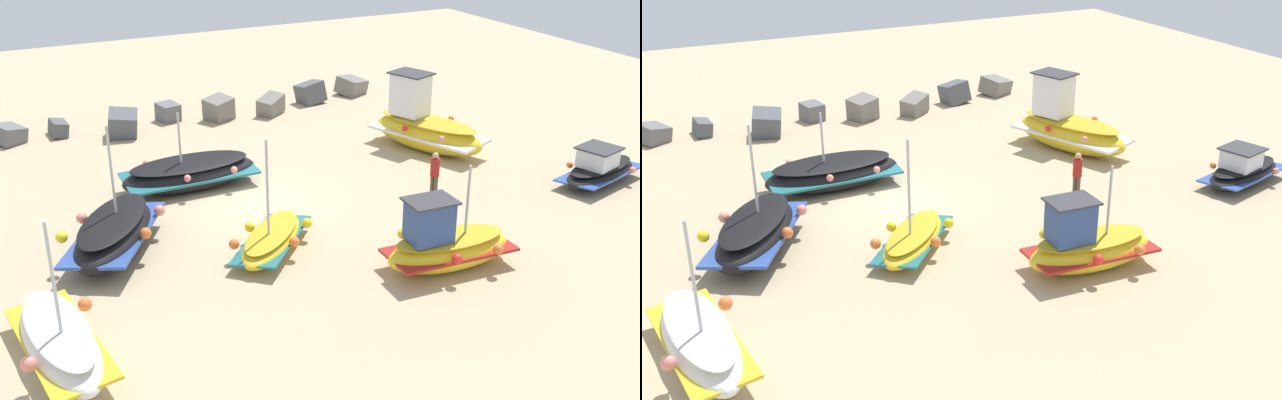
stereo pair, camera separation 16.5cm
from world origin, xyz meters
TOP-DOWN VIEW (x-y plane):
  - ground_plane at (0.00, 0.00)m, footprint 57.04×57.04m
  - fishing_boat_0 at (-1.07, -3.71)m, footprint 3.58×3.73m
  - fishing_boat_1 at (-7.76, -6.68)m, footprint 2.05×4.74m
  - fishing_boat_2 at (11.79, -4.19)m, footprint 4.08×2.52m
  - fishing_boat_3 at (-1.69, 2.16)m, footprint 4.96×2.31m
  - fishing_boat_4 at (-5.32, -1.72)m, footprint 4.03×4.95m
  - fishing_boat_5 at (3.01, -6.94)m, footprint 4.00×2.27m
  - fishing_boat_6 at (8.15, 1.80)m, footprint 3.41×5.39m
  - person_walking at (5.65, -2.52)m, footprint 0.32×0.32m
  - breakwater_rocks at (0.85, 9.72)m, footprint 20.47×3.03m

SIDE VIEW (x-z plane):
  - ground_plane at x=0.00m, z-range 0.00..0.00m
  - fishing_boat_0 at x=-1.07m, z-range -1.46..2.24m
  - breakwater_rocks at x=0.85m, z-range -0.24..1.12m
  - fishing_boat_2 at x=11.79m, z-range -0.25..1.27m
  - fishing_boat_1 at x=-7.76m, z-range -1.37..2.47m
  - fishing_boat_3 at x=-1.69m, z-range -0.90..2.04m
  - fishing_boat_4 at x=-5.32m, z-range -1.32..2.64m
  - fishing_boat_5 at x=3.01m, z-range -0.82..2.27m
  - fishing_boat_6 at x=8.15m, z-range -0.60..2.50m
  - person_walking at x=5.65m, z-range 0.12..1.79m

